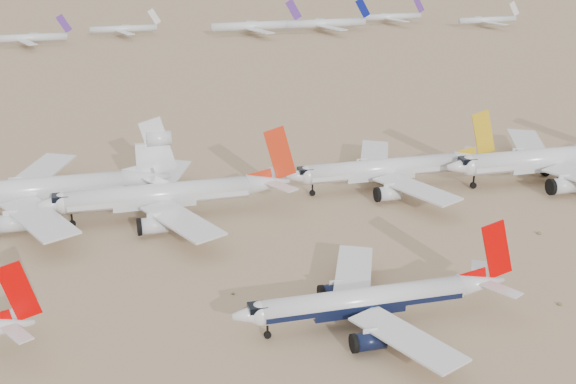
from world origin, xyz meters
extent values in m
plane|color=#957557|center=(0.00, 0.00, 0.00)|extent=(7000.00, 7000.00, 0.00)
cylinder|color=silver|center=(-12.29, 4.16, 4.84)|extent=(35.58, 4.21, 4.21)
cube|color=black|center=(-12.29, 4.16, 4.31)|extent=(34.86, 4.27, 0.95)
sphere|color=silver|center=(-30.07, 4.16, 4.84)|extent=(4.21, 4.21, 4.21)
cube|color=black|center=(-30.71, 4.16, 5.99)|extent=(2.94, 2.73, 1.05)
cone|color=silver|center=(9.70, 4.16, 5.15)|extent=(8.89, 4.21, 4.21)
cube|color=silver|center=(-9.54, -8.32, 4.10)|extent=(13.74, 21.65, 0.66)
cube|color=silver|center=(11.43, 0.07, 5.68)|extent=(5.65, 7.38, 0.25)
cylinder|color=black|center=(-14.26, -4.58, 2.20)|extent=(4.94, 3.03, 3.03)
cube|color=silver|center=(-9.54, 16.64, 4.10)|extent=(13.74, 21.65, 0.66)
cube|color=silver|center=(11.43, 8.25, 5.68)|extent=(5.65, 7.38, 0.25)
cylinder|color=black|center=(-14.26, 12.91, 2.20)|extent=(4.94, 3.03, 3.03)
cube|color=#CD0000|center=(12.17, 4.16, 11.29)|extent=(6.74, 0.34, 11.11)
cylinder|color=black|center=(-29.02, 4.16, 0.63)|extent=(1.26, 0.53, 1.26)
cylinder|color=black|center=(-10.80, 1.22, 0.88)|extent=(1.77, 1.05, 1.77)
cylinder|color=black|center=(-10.80, 7.11, 0.88)|extent=(1.77, 1.05, 1.77)
cone|color=silver|center=(-69.98, 10.73, 4.93)|extent=(8.39, 4.02, 4.02)
cube|color=silver|center=(-68.35, 6.87, 5.43)|extent=(5.33, 6.96, 0.24)
cube|color=silver|center=(-68.35, 14.60, 5.43)|extent=(5.33, 6.96, 0.24)
cube|color=#CD0000|center=(-67.65, 10.73, 10.73)|extent=(6.36, 0.32, 10.48)
cylinder|color=silver|center=(58.48, 60.67, 6.14)|extent=(44.06, 5.34, 5.34)
cube|color=silver|center=(58.48, 60.67, 5.47)|extent=(43.18, 5.42, 1.20)
sphere|color=silver|center=(36.45, 60.67, 6.14)|extent=(5.34, 5.34, 5.34)
cube|color=black|center=(35.65, 60.67, 7.61)|extent=(3.74, 3.47, 1.34)
cylinder|color=silver|center=(56.03, 49.77, 2.80)|extent=(6.12, 3.85, 3.85)
cube|color=silver|center=(61.88, 76.19, 5.21)|extent=(17.02, 26.81, 0.83)
cylinder|color=silver|center=(56.03, 71.56, 2.80)|extent=(6.12, 3.85, 3.85)
cylinder|color=black|center=(37.79, 60.67, 0.80)|extent=(1.60, 0.67, 1.60)
cylinder|color=black|center=(60.32, 56.93, 1.12)|extent=(2.24, 1.34, 2.24)
cylinder|color=black|center=(60.32, 64.40, 1.12)|extent=(2.24, 1.34, 2.24)
cylinder|color=silver|center=(15.68, 66.22, 5.43)|extent=(38.88, 4.73, 4.73)
cube|color=silver|center=(15.68, 66.22, 4.84)|extent=(38.11, 4.80, 1.06)
sphere|color=silver|center=(-3.76, 66.22, 5.43)|extent=(4.73, 4.73, 4.73)
cube|color=black|center=(-4.47, 66.22, 6.73)|extent=(3.31, 3.07, 1.18)
cone|color=silver|center=(39.71, 66.22, 5.79)|extent=(9.72, 4.73, 4.73)
cube|color=silver|center=(18.68, 52.52, 4.61)|extent=(15.02, 23.66, 0.73)
cube|color=silver|center=(41.60, 61.73, 6.38)|extent=(6.17, 8.07, 0.28)
cylinder|color=silver|center=(13.52, 56.60, 2.48)|extent=(5.40, 3.40, 3.40)
cube|color=silver|center=(18.68, 79.93, 4.61)|extent=(15.02, 23.66, 0.73)
cube|color=silver|center=(41.60, 70.71, 6.38)|extent=(6.17, 8.07, 0.28)
cylinder|color=silver|center=(13.52, 75.84, 2.48)|extent=(5.40, 3.40, 3.40)
cube|color=gold|center=(42.41, 66.22, 12.52)|extent=(7.37, 0.38, 12.14)
cylinder|color=black|center=(-2.58, 66.22, 0.71)|extent=(1.42, 0.59, 1.42)
cylinder|color=black|center=(17.30, 62.92, 0.99)|extent=(1.98, 1.18, 1.98)
cylinder|color=black|center=(17.30, 69.53, 0.99)|extent=(1.98, 1.18, 1.98)
cylinder|color=silver|center=(-40.25, 61.40, 5.78)|extent=(41.11, 5.02, 5.02)
cube|color=silver|center=(-40.25, 61.40, 5.15)|extent=(40.29, 5.10, 1.13)
sphere|color=silver|center=(-60.81, 61.40, 5.78)|extent=(5.02, 5.02, 5.02)
cube|color=black|center=(-61.56, 61.40, 7.16)|extent=(3.52, 3.27, 1.26)
cone|color=silver|center=(-14.85, 61.40, 6.15)|extent=(10.28, 5.02, 5.02)
cube|color=silver|center=(-37.08, 46.90, 4.90)|extent=(15.88, 25.02, 0.78)
cube|color=silver|center=(-12.85, 56.65, 6.78)|extent=(6.53, 8.53, 0.30)
cylinder|color=silver|center=(-42.54, 51.21, 2.63)|extent=(5.71, 3.62, 3.62)
cube|color=silver|center=(-37.08, 75.90, 4.90)|extent=(15.88, 25.02, 0.78)
cube|color=silver|center=(-12.85, 66.15, 6.78)|extent=(6.53, 8.53, 0.30)
cylinder|color=silver|center=(-42.54, 71.58, 2.63)|extent=(5.71, 3.62, 3.62)
cube|color=red|center=(-11.99, 61.40, 13.28)|extent=(7.79, 0.40, 12.84)
cylinder|color=black|center=(-59.55, 61.40, 0.75)|extent=(1.51, 0.63, 1.51)
cylinder|color=black|center=(-38.54, 57.88, 1.06)|extent=(2.11, 1.26, 2.11)
cylinder|color=black|center=(-38.54, 64.92, 1.06)|extent=(2.11, 1.26, 2.11)
cylinder|color=silver|center=(-69.58, 71.01, 6.15)|extent=(44.70, 5.35, 5.35)
cube|color=silver|center=(-69.58, 71.01, 5.49)|extent=(43.80, 5.43, 1.20)
cone|color=silver|center=(-41.96, 71.01, 6.56)|extent=(11.17, 5.35, 5.35)
cube|color=silver|center=(-66.13, 55.29, 5.22)|extent=(17.26, 27.20, 0.83)
cube|color=silver|center=(-39.78, 65.86, 7.22)|extent=(7.10, 9.28, 0.32)
cylinder|color=silver|center=(-72.06, 59.99, 2.80)|extent=(6.21, 3.85, 3.85)
cube|color=silver|center=(-66.13, 86.72, 5.22)|extent=(17.26, 27.20, 0.83)
cube|color=silver|center=(-39.78, 76.16, 7.22)|extent=(7.10, 9.28, 0.32)
cylinder|color=silver|center=(-72.06, 82.03, 2.80)|extent=(6.21, 3.85, 3.85)
cube|color=silver|center=(-38.85, 71.01, 14.28)|extent=(8.47, 0.43, 13.96)
cylinder|color=silver|center=(-38.54, 71.01, 16.00)|extent=(5.59, 3.47, 3.47)
cylinder|color=black|center=(-67.72, 67.26, 1.12)|extent=(2.25, 1.34, 2.25)
cylinder|color=black|center=(-67.72, 74.75, 1.12)|extent=(2.25, 1.34, 2.25)
cylinder|color=silver|center=(-76.10, 294.44, 4.21)|extent=(36.71, 3.63, 3.63)
cube|color=#502885|center=(-58.83, 294.44, 10.35)|extent=(7.31, 0.36, 9.21)
cube|color=silver|center=(-76.10, 284.94, 3.67)|extent=(9.67, 16.90, 0.36)
cube|color=silver|center=(-76.10, 303.94, 3.67)|extent=(9.67, 16.90, 0.36)
cylinder|color=silver|center=(-29.75, 310.87, 4.06)|extent=(33.67, 3.33, 3.33)
cube|color=silver|center=(-13.91, 310.87, 9.69)|extent=(6.71, 0.33, 8.44)
cube|color=silver|center=(-29.75, 302.16, 3.56)|extent=(8.87, 15.50, 0.33)
cube|color=silver|center=(-29.75, 319.58, 3.56)|extent=(8.87, 15.50, 0.33)
cylinder|color=silver|center=(35.99, 299.29, 4.62)|extent=(44.92, 4.44, 4.44)
cube|color=#502885|center=(57.13, 299.29, 12.12)|extent=(8.95, 0.44, 11.27)
cube|color=silver|center=(35.99, 287.67, 3.95)|extent=(11.83, 20.68, 0.44)
cube|color=silver|center=(35.99, 310.92, 3.95)|extent=(11.83, 20.68, 0.44)
cylinder|color=silver|center=(74.46, 298.41, 4.56)|extent=(43.72, 4.32, 4.32)
cube|color=navy|center=(95.03, 298.41, 11.86)|extent=(8.71, 0.43, 10.97)
cube|color=silver|center=(74.46, 287.10, 3.91)|extent=(11.52, 20.12, 0.43)
cube|color=silver|center=(74.46, 309.73, 3.91)|extent=(11.52, 20.12, 0.43)
cylinder|color=silver|center=(118.08, 314.29, 4.12)|extent=(34.90, 3.45, 3.45)
cube|color=#502885|center=(134.50, 314.29, 9.95)|extent=(6.95, 0.34, 8.75)
cube|color=silver|center=(118.08, 305.26, 3.61)|extent=(9.19, 16.06, 0.34)
cube|color=silver|center=(118.08, 323.32, 3.61)|extent=(9.19, 16.06, 0.34)
cylinder|color=silver|center=(164.62, 289.95, 4.04)|extent=(33.18, 3.28, 3.28)
cube|color=silver|center=(180.24, 289.95, 9.58)|extent=(6.61, 0.33, 8.32)
cube|color=silver|center=(164.62, 281.36, 3.55)|extent=(8.74, 15.27, 0.33)
cube|color=silver|center=(164.62, 298.54, 3.55)|extent=(8.74, 15.27, 0.33)
ellipsoid|color=brown|center=(-30.40, 14.40, 0.29)|extent=(0.98, 0.98, 0.54)
ellipsoid|color=brown|center=(24.40, 1.60, 0.25)|extent=(0.84, 0.84, 0.46)
ellipsoid|color=brown|center=(38.10, 30.90, 0.29)|extent=(0.98, 0.98, 0.54)
ellipsoid|color=brown|center=(-31.52, 20.89, 0.19)|extent=(0.64, 0.64, 0.35)
camera|label=1|loc=(-56.01, -108.93, 69.61)|focal=50.00mm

